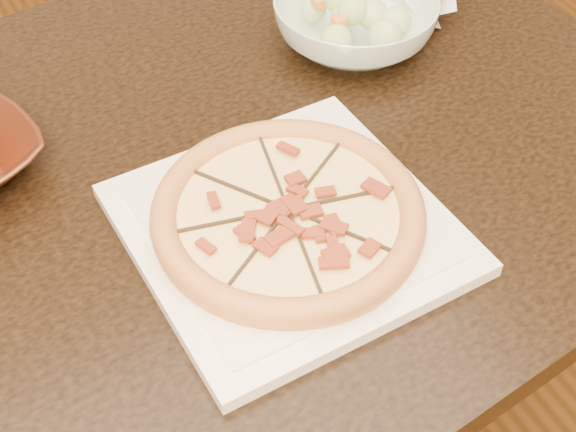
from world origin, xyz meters
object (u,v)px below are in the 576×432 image
object	(u,v)px
salad_bowl	(355,22)
plate	(288,228)
dining_table	(156,242)
pizza	(288,213)

from	to	relation	value
salad_bowl	plate	bearing A→B (deg)	-132.12
dining_table	salad_bowl	size ratio (longest dim) A/B	6.45
salad_bowl	pizza	bearing A→B (deg)	-132.12
plate	pizza	size ratio (longest dim) A/B	1.15
pizza	salad_bowl	xyz separation A→B (m)	(0.26, 0.29, 0.00)
pizza	salad_bowl	size ratio (longest dim) A/B	1.30
dining_table	salad_bowl	xyz separation A→B (m)	(0.37, 0.14, 0.14)
dining_table	salad_bowl	world-z (taller)	salad_bowl
dining_table	salad_bowl	bearing A→B (deg)	20.30
plate	pizza	world-z (taller)	pizza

